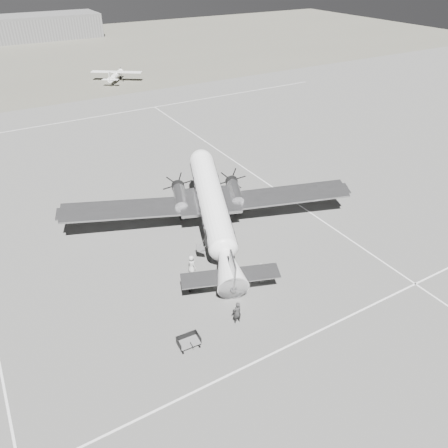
{
  "coord_description": "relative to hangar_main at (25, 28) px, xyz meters",
  "views": [
    {
      "loc": [
        -15.07,
        -29.6,
        22.86
      ],
      "look_at": [
        1.5,
        -1.37,
        2.2
      ],
      "focal_mm": 35.0,
      "sensor_mm": 36.0,
      "label": 1
    }
  ],
  "objects": [
    {
      "name": "ground",
      "position": [
        -5.0,
        -120.0,
        -3.3
      ],
      "size": [
        260.0,
        260.0,
        0.0
      ],
      "primitive_type": "plane",
      "color": "slate",
      "rests_on": "ground"
    },
    {
      "name": "taxi_line_near",
      "position": [
        -5.0,
        -134.0,
        -3.29
      ],
      "size": [
        60.0,
        0.15,
        0.01
      ],
      "primitive_type": "cube",
      "color": "silver",
      "rests_on": "ground"
    },
    {
      "name": "taxi_line_right",
      "position": [
        7.0,
        -120.0,
        -3.29
      ],
      "size": [
        0.15,
        80.0,
        0.01
      ],
      "primitive_type": "cube",
      "color": "silver",
      "rests_on": "ground"
    },
    {
      "name": "taxi_line_horizon",
      "position": [
        -5.0,
        -80.0,
        -3.29
      ],
      "size": [
        90.0,
        0.15,
        0.01
      ],
      "primitive_type": "cube",
      "color": "silver",
      "rests_on": "ground"
    },
    {
      "name": "grass_infield",
      "position": [
        -5.0,
        -25.0,
        -3.3
      ],
      "size": [
        260.0,
        90.0,
        0.01
      ],
      "primitive_type": "cube",
      "color": "#5A584C",
      "rests_on": "ground"
    },
    {
      "name": "hangar_main",
      "position": [
        0.0,
        0.0,
        0.0
      ],
      "size": [
        42.0,
        14.0,
        6.6
      ],
      "color": "slate",
      "rests_on": "ground"
    },
    {
      "name": "dc3_airliner",
      "position": [
        -3.5,
        -119.37,
        -0.61
      ],
      "size": [
        33.19,
        28.01,
        5.37
      ],
      "primitive_type": null,
      "rotation": [
        0.0,
        0.0,
        -0.35
      ],
      "color": "#AAAAAC",
      "rests_on": "ground"
    },
    {
      "name": "light_plane_right",
      "position": [
        6.99,
        -60.29,
        -2.22
      ],
      "size": [
        13.35,
        12.87,
        2.16
      ],
      "primitive_type": null,
      "rotation": [
        0.0,
        0.0,
        -0.61
      ],
      "color": "white",
      "rests_on": "ground"
    },
    {
      "name": "baggage_cart_near",
      "position": [
        -8.53,
        -125.33,
        -2.85
      ],
      "size": [
        1.64,
        1.2,
        0.89
      ],
      "primitive_type": null,
      "rotation": [
        0.0,
        0.0,
        -0.05
      ],
      "color": "#5E5E5E",
      "rests_on": "ground"
    },
    {
      "name": "baggage_cart_far",
      "position": [
        -11.7,
        -130.64,
        -2.85
      ],
      "size": [
        1.64,
        1.2,
        0.89
      ],
      "primitive_type": null,
      "rotation": [
        0.0,
        0.0,
        -0.05
      ],
      "color": "#5E5E5E",
      "rests_on": "ground"
    },
    {
      "name": "ground_crew",
      "position": [
        -7.66,
        -130.3,
        -2.38
      ],
      "size": [
        0.7,
        0.49,
        1.84
      ],
      "primitive_type": "imported",
      "rotation": [
        0.0,
        0.0,
        3.22
      ],
      "color": "#2A2A2A",
      "rests_on": "ground"
    },
    {
      "name": "ramp_agent",
      "position": [
        -3.48,
        -127.23,
        -2.45
      ],
      "size": [
        0.68,
        0.85,
        1.69
      ],
      "primitive_type": "imported",
      "rotation": [
        0.0,
        0.0,
        1.53
      ],
      "color": "silver",
      "rests_on": "ground"
    },
    {
      "name": "passenger",
      "position": [
        -7.85,
        -123.46,
        -2.49
      ],
      "size": [
        0.69,
        0.89,
        1.62
      ],
      "primitive_type": "imported",
      "rotation": [
        0.0,
        0.0,
        1.81
      ],
      "color": "#B7B7B5",
      "rests_on": "ground"
    }
  ]
}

